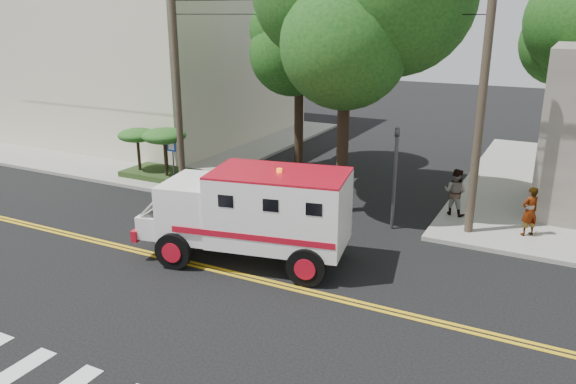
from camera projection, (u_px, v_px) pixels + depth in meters
The scene contains 13 objects.
ground at pixel (211, 269), 16.66m from camera, with size 100.00×100.00×0.00m, color black.
sidewalk_nw at pixel (154, 137), 33.95m from camera, with size 17.00×17.00×0.15m, color gray.
building_left at pixel (138, 49), 34.54m from camera, with size 16.00×14.00×10.00m, color beige.
utility_pole_left at pixel (177, 84), 22.81m from camera, with size 0.28×0.28×9.00m, color #382D23.
utility_pole_right at pixel (482, 104), 17.80m from camera, with size 0.28×0.28×9.00m, color #382D23.
tree_main at pixel (355, 14), 18.88m from camera, with size 6.08×5.70×9.85m.
tree_left at pixel (303, 47), 26.07m from camera, with size 4.48×4.20×7.70m.
traffic_signal at pixel (395, 168), 19.07m from camera, with size 0.15×0.18×3.60m.
accessibility_sign at pixel (173, 156), 24.17m from camera, with size 0.45×0.10×2.02m.
palm_planter at pixel (156, 145), 25.01m from camera, with size 3.52×2.63×2.36m.
armored_truck at pixel (253, 210), 16.70m from camera, with size 6.65×3.53×2.88m.
pedestrian_a at pixel (530, 211), 18.54m from camera, with size 0.61×0.40×1.68m, color gray.
pedestrian_b at pixel (455, 192), 20.45m from camera, with size 0.84×0.66×1.74m, color gray.
Camera 1 is at (8.96, -12.46, 7.24)m, focal length 35.00 mm.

